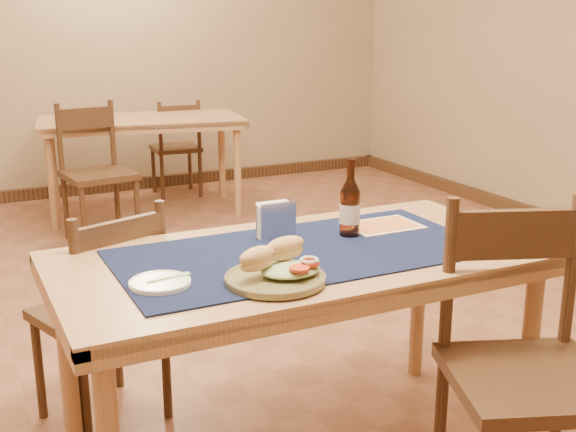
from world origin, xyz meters
name	(u,v)px	position (x,y,z in m)	size (l,w,h in m)	color
room	(211,41)	(0.00, 0.00, 1.40)	(6.04, 7.04, 2.84)	brown
main_table	(301,277)	(0.00, -0.80, 0.67)	(1.60, 0.80, 0.75)	#A67C4E
placemat	(301,252)	(0.00, -0.80, 0.75)	(1.20, 0.60, 0.01)	#101B3B
baseboard	(220,350)	(0.00, 0.00, 0.05)	(6.00, 7.00, 0.10)	#452C18
back_table	(142,128)	(0.38, 2.65, 0.67)	(1.62, 1.00, 0.75)	#A67C4E
chair_main_far	(104,312)	(-0.55, -0.29, 0.45)	(0.51, 0.51, 0.86)	#452C18
chair_main_near	(525,365)	(0.45, -1.37, 0.51)	(0.58, 0.58, 0.98)	#452C18
chair_back_near	(96,171)	(-0.09, 2.09, 0.49)	(0.49, 0.49, 0.94)	#452C18
chair_back_far	(177,146)	(0.79, 3.07, 0.43)	(0.40, 0.40, 0.83)	#452C18
sandwich_plate	(278,271)	(-0.19, -1.01, 0.79)	(0.30, 0.30, 0.11)	brown
side_plate	(160,282)	(-0.50, -0.90, 0.76)	(0.18, 0.18, 0.01)	white
fork	(172,277)	(-0.46, -0.89, 0.77)	(0.13, 0.04, 0.00)	#82DA77
beer_bottle	(350,207)	(0.23, -0.71, 0.86)	(0.07, 0.07, 0.27)	#481E0D
napkin_holder	(276,221)	(-0.01, -0.62, 0.81)	(0.14, 0.05, 0.13)	silver
menu_card	(383,225)	(0.40, -0.67, 0.76)	(0.26, 0.19, 0.01)	beige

